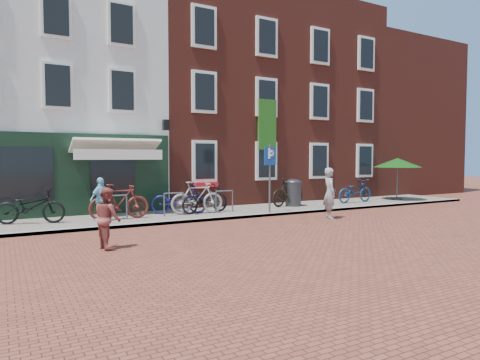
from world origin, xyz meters
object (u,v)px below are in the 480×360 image
parking_sign (270,167)px  boy (108,218)px  litter_bin (293,191)px  cafe_person (101,199)px  bicycle_2 (179,199)px  bicycle_1 (119,202)px  bicycle_3 (197,198)px  bicycle_5 (288,192)px  bicycle_0 (30,207)px  bicycle_4 (205,199)px  woman (330,193)px  bicycle_6 (355,191)px  parasol (397,161)px

parking_sign → boy: bearing=-155.6°
litter_bin → cafe_person: (-7.94, -0.38, 0.07)m
bicycle_2 → bicycle_1: bearing=120.0°
bicycle_3 → bicycle_5: same height
cafe_person → bicycle_0: cafe_person is taller
boy → cafe_person: cafe_person is taller
bicycle_2 → bicycle_4: bearing=-87.6°
litter_bin → bicycle_2: 5.09m
litter_bin → bicycle_1: size_ratio=0.62×
woman → cafe_person: 7.74m
cafe_person → bicycle_0: (-2.03, 0.48, -0.17)m
litter_bin → bicycle_6: size_ratio=0.60×
bicycle_5 → bicycle_6: bicycle_5 is taller
bicycle_0 → bicycle_5: (9.76, -0.02, 0.06)m
bicycle_0 → cafe_person: bearing=-87.0°
boy → bicycle_3: bearing=-53.9°
parking_sign → bicycle_0: parking_sign is taller
boy → bicycle_1: bearing=-25.8°
bicycle_3 → litter_bin: bearing=-80.3°
cafe_person → boy: bearing=53.7°
boy → bicycle_4: 6.00m
parasol → cafe_person: bearing=-179.6°
boy → bicycle_5: bearing=-71.1°
litter_bin → cafe_person: 7.95m
boy → bicycle_6: bearing=-79.8°
woman → parking_sign: bearing=61.4°
woman → cafe_person: woman is taller
boy → bicycle_6: size_ratio=0.72×
bicycle_2 → bicycle_6: 8.39m
bicycle_4 → bicycle_6: 7.47m
bicycle_0 → bicycle_6: bearing=-75.2°
litter_bin → bicycle_1: (-7.35, -0.32, -0.04)m
bicycle_3 → bicycle_5: 4.35m
boy → bicycle_5: size_ratio=0.74×
parking_sign → bicycle_1: parking_sign is taller
parasol → bicycle_6: parasol is taller
litter_bin → parasol: bearing=-2.7°
bicycle_2 → bicycle_0: bearing=109.8°
bicycle_4 → bicycle_5: size_ratio=1.03×
parasol → bicycle_0: (-16.00, 0.38, -1.35)m
boy → bicycle_6: (11.87, 4.06, -0.09)m
woman → bicycle_5: size_ratio=0.91×
bicycle_6 → cafe_person: bearing=88.2°
woman → bicycle_2: woman is taller
boy → cafe_person: bearing=-17.8°
bicycle_5 → cafe_person: bearing=78.9°
parasol → bicycle_3: parasol is taller
cafe_person → bicycle_3: 3.40m
bicycle_0 → woman: bearing=-92.4°
bicycle_0 → bicycle_2: same height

